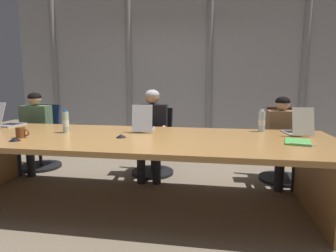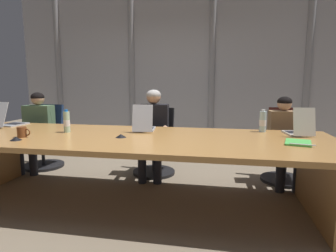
{
  "view_description": "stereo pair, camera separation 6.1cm",
  "coord_description": "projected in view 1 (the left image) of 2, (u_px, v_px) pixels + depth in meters",
  "views": [
    {
      "loc": [
        0.87,
        -2.83,
        1.29
      ],
      "look_at": [
        0.37,
        0.13,
        0.83
      ],
      "focal_mm": 30.41,
      "sensor_mm": 36.0,
      "label": 1
    },
    {
      "loc": [
        0.93,
        -2.82,
        1.29
      ],
      "look_at": [
        0.37,
        0.13,
        0.83
      ],
      "focal_mm": 30.41,
      "sensor_mm": 36.0,
      "label": 2
    }
  ],
  "objects": [
    {
      "name": "ground_plane",
      "position": [
        132.0,
        203.0,
        3.1
      ],
      "size": [
        12.25,
        12.25,
        0.0
      ],
      "primitive_type": "plane",
      "color": "#7F705B"
    },
    {
      "name": "conference_table",
      "position": [
        131.0,
        149.0,
        3.01
      ],
      "size": [
        4.19,
        1.41,
        0.73
      ],
      "color": "#B77F42",
      "rests_on": "ground_plane"
    },
    {
      "name": "curtain_backdrop",
      "position": [
        170.0,
        70.0,
        5.39
      ],
      "size": [
        6.13,
        0.17,
        3.08
      ],
      "color": "#B2B2B7",
      "rests_on": "ground_plane"
    },
    {
      "name": "laptop_left_end",
      "position": [
        6.0,
        122.0,
        3.65
      ],
      "size": [
        0.27,
        0.48,
        0.32
      ],
      "rotation": [
        0.0,
        0.0,
        1.5
      ],
      "color": "#A8ADB7",
      "rests_on": "conference_table"
    },
    {
      "name": "laptop_left_mid",
      "position": [
        144.0,
        126.0,
        3.32
      ],
      "size": [
        0.28,
        0.43,
        0.32
      ],
      "rotation": [
        0.0,
        0.0,
        1.7
      ],
      "color": "#A8ADB7",
      "rests_on": "conference_table"
    },
    {
      "name": "laptop_center",
      "position": [
        297.0,
        129.0,
        3.08
      ],
      "size": [
        0.27,
        0.4,
        0.31
      ],
      "rotation": [
        0.0,
        0.0,
        1.71
      ],
      "color": "beige",
      "rests_on": "conference_table"
    },
    {
      "name": "office_chair_left_end",
      "position": [
        42.0,
        144.0,
        4.38
      ],
      "size": [
        0.6,
        0.6,
        0.96
      ],
      "rotation": [
        0.0,
        0.0,
        -1.68
      ],
      "color": "navy",
      "rests_on": "ground_plane"
    },
    {
      "name": "office_chair_left_mid",
      "position": [
        154.0,
        149.0,
        4.09
      ],
      "size": [
        0.6,
        0.61,
        0.93
      ],
      "rotation": [
        0.0,
        0.0,
        -1.72
      ],
      "color": "black",
      "rests_on": "ground_plane"
    },
    {
      "name": "office_chair_center",
      "position": [
        283.0,
        153.0,
        3.8
      ],
      "size": [
        0.6,
        0.6,
        0.96
      ],
      "rotation": [
        0.0,
        0.0,
        -1.65
      ],
      "color": "#511E19",
      "rests_on": "ground_plane"
    },
    {
      "name": "person_left_end",
      "position": [
        33.0,
        126.0,
        4.18
      ],
      "size": [
        0.44,
        0.57,
        1.15
      ],
      "rotation": [
        0.0,
        0.0,
        -1.5
      ],
      "color": "#4C6B4C",
      "rests_on": "ground_plane"
    },
    {
      "name": "person_left_mid",
      "position": [
        152.0,
        128.0,
        3.89
      ],
      "size": [
        0.45,
        0.57,
        1.2
      ],
      "rotation": [
        0.0,
        0.0,
        -1.49
      ],
      "color": "black",
      "rests_on": "ground_plane"
    },
    {
      "name": "person_center",
      "position": [
        283.0,
        135.0,
        3.6
      ],
      "size": [
        0.39,
        0.56,
        1.12
      ],
      "rotation": [
        0.0,
        0.0,
        -1.51
      ],
      "color": "olive",
      "rests_on": "ground_plane"
    },
    {
      "name": "water_bottle_primary",
      "position": [
        262.0,
        121.0,
        3.26
      ],
      "size": [
        0.08,
        0.08,
        0.26
      ],
      "color": "silver",
      "rests_on": "conference_table"
    },
    {
      "name": "water_bottle_secondary",
      "position": [
        66.0,
        122.0,
        3.19
      ],
      "size": [
        0.07,
        0.07,
        0.26
      ],
      "color": "#ADD1B2",
      "rests_on": "conference_table"
    },
    {
      "name": "coffee_mug_near",
      "position": [
        21.0,
        133.0,
        2.9
      ],
      "size": [
        0.14,
        0.09,
        0.11
      ],
      "color": "brown",
      "rests_on": "conference_table"
    },
    {
      "name": "conference_mic_left_side",
      "position": [
        15.0,
        139.0,
        2.75
      ],
      "size": [
        0.11,
        0.11,
        0.03
      ],
      "primitive_type": "cone",
      "color": "black",
      "rests_on": "conference_table"
    },
    {
      "name": "conference_mic_middle",
      "position": [
        121.0,
        136.0,
        2.92
      ],
      "size": [
        0.11,
        0.11,
        0.03
      ],
      "primitive_type": "cone",
      "color": "black",
      "rests_on": "conference_table"
    },
    {
      "name": "spiral_notepad",
      "position": [
        298.0,
        142.0,
        2.66
      ],
      "size": [
        0.29,
        0.35,
        0.03
      ],
      "rotation": [
        0.0,
        0.0,
        -0.24
      ],
      "color": "#4CB74C",
      "rests_on": "conference_table"
    }
  ]
}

